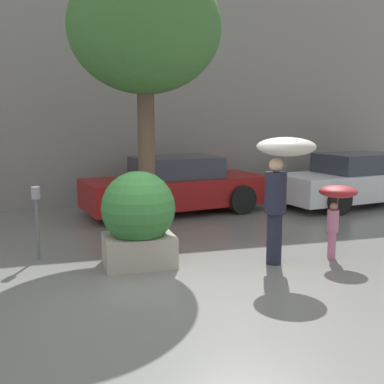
{
  "coord_description": "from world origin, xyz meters",
  "views": [
    {
      "loc": [
        -1.54,
        -6.39,
        2.36
      ],
      "look_at": [
        0.74,
        1.6,
        1.05
      ],
      "focal_mm": 45.0,
      "sensor_mm": 36.0,
      "label": 1
    }
  ],
  "objects_px": {
    "parked_car_far": "(357,181)",
    "parked_car_near": "(176,187)",
    "street_tree": "(145,30)",
    "parking_meter": "(36,207)",
    "planter_box": "(138,217)",
    "person_adult": "(282,169)",
    "person_child": "(337,200)"
  },
  "relations": [
    {
      "from": "parked_car_far",
      "to": "parked_car_near",
      "type": "bearing_deg",
      "value": 76.82
    },
    {
      "from": "street_tree",
      "to": "parking_meter",
      "type": "xyz_separation_m",
      "value": [
        -2.0,
        -0.82,
        -3.03
      ]
    },
    {
      "from": "planter_box",
      "to": "parked_car_far",
      "type": "height_order",
      "value": "planter_box"
    },
    {
      "from": "parked_car_far",
      "to": "street_tree",
      "type": "xyz_separation_m",
      "value": [
        -6.11,
        -2.09,
        3.26
      ]
    },
    {
      "from": "planter_box",
      "to": "person_adult",
      "type": "xyz_separation_m",
      "value": [
        2.18,
        -0.59,
        0.76
      ]
    },
    {
      "from": "street_tree",
      "to": "parking_meter",
      "type": "bearing_deg",
      "value": -157.76
    },
    {
      "from": "parked_car_near",
      "to": "planter_box",
      "type": "bearing_deg",
      "value": 147.74
    },
    {
      "from": "person_child",
      "to": "parked_car_far",
      "type": "distance_m",
      "value": 5.35
    },
    {
      "from": "person_child",
      "to": "parked_car_near",
      "type": "relative_size",
      "value": 0.26
    },
    {
      "from": "planter_box",
      "to": "parked_car_far",
      "type": "relative_size",
      "value": 0.32
    },
    {
      "from": "person_child",
      "to": "street_tree",
      "type": "relative_size",
      "value": 0.24
    },
    {
      "from": "street_tree",
      "to": "parking_meter",
      "type": "distance_m",
      "value": 3.72
    },
    {
      "from": "parking_meter",
      "to": "street_tree",
      "type": "bearing_deg",
      "value": 22.24
    },
    {
      "from": "person_child",
      "to": "parking_meter",
      "type": "bearing_deg",
      "value": 153.25
    },
    {
      "from": "parked_car_near",
      "to": "street_tree",
      "type": "bearing_deg",
      "value": 143.52
    },
    {
      "from": "person_child",
      "to": "person_adult",
      "type": "bearing_deg",
      "value": 173.3
    },
    {
      "from": "parked_car_near",
      "to": "street_tree",
      "type": "height_order",
      "value": "street_tree"
    },
    {
      "from": "person_adult",
      "to": "parking_meter",
      "type": "distance_m",
      "value": 4.03
    },
    {
      "from": "person_adult",
      "to": "parked_car_far",
      "type": "bearing_deg",
      "value": 94.14
    },
    {
      "from": "parked_car_far",
      "to": "parking_meter",
      "type": "distance_m",
      "value": 8.62
    },
    {
      "from": "street_tree",
      "to": "parked_car_far",
      "type": "bearing_deg",
      "value": 18.88
    },
    {
      "from": "planter_box",
      "to": "parked_car_near",
      "type": "relative_size",
      "value": 0.32
    },
    {
      "from": "person_adult",
      "to": "parked_car_near",
      "type": "distance_m",
      "value": 4.68
    },
    {
      "from": "planter_box",
      "to": "street_tree",
      "type": "height_order",
      "value": "street_tree"
    },
    {
      "from": "planter_box",
      "to": "street_tree",
      "type": "bearing_deg",
      "value": 74.6
    },
    {
      "from": "parked_car_near",
      "to": "parked_car_far",
      "type": "bearing_deg",
      "value": -103.37
    },
    {
      "from": "street_tree",
      "to": "parking_meter",
      "type": "relative_size",
      "value": 4.21
    },
    {
      "from": "person_adult",
      "to": "parked_car_far",
      "type": "height_order",
      "value": "person_adult"
    },
    {
      "from": "parked_car_near",
      "to": "street_tree",
      "type": "xyz_separation_m",
      "value": [
        -1.17,
        -2.36,
        3.26
      ]
    },
    {
      "from": "planter_box",
      "to": "street_tree",
      "type": "distance_m",
      "value": 3.55
    },
    {
      "from": "person_adult",
      "to": "parked_car_near",
      "type": "height_order",
      "value": "person_adult"
    },
    {
      "from": "person_adult",
      "to": "person_child",
      "type": "distance_m",
      "value": 1.21
    }
  ]
}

